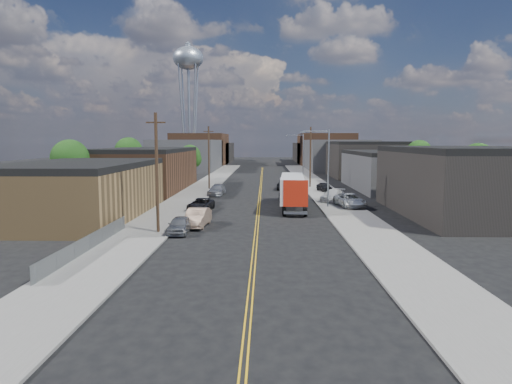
{
  "coord_description": "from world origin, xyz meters",
  "views": [
    {
      "loc": [
        0.72,
        -27.35,
        7.7
      ],
      "look_at": [
        -0.19,
        19.01,
        2.5
      ],
      "focal_mm": 32.0,
      "sensor_mm": 36.0,
      "label": 1
    }
  ],
  "objects_px": {
    "car_right_lot_a": "(350,200)",
    "car_right_lot_b": "(333,195)",
    "car_left_d": "(217,190)",
    "car_right_lot_c": "(324,187)",
    "car_left_a": "(180,225)",
    "semi_truck": "(291,189)",
    "water_tower": "(188,63)",
    "car_left_c": "(201,205)",
    "car_ahead_truck": "(286,184)",
    "car_left_b": "(197,218)"
  },
  "relations": [
    {
      "from": "car_right_lot_a",
      "to": "car_right_lot_c",
      "type": "height_order",
      "value": "car_right_lot_a"
    },
    {
      "from": "semi_truck",
      "to": "car_left_b",
      "type": "distance_m",
      "value": 15.19
    },
    {
      "from": "car_right_lot_a",
      "to": "car_right_lot_b",
      "type": "distance_m",
      "value": 5.23
    },
    {
      "from": "car_left_d",
      "to": "car_right_lot_c",
      "type": "bearing_deg",
      "value": 21.12
    },
    {
      "from": "water_tower",
      "to": "car_left_d",
      "type": "relative_size",
      "value": 7.29
    },
    {
      "from": "car_left_d",
      "to": "car_right_lot_a",
      "type": "bearing_deg",
      "value": -30.58
    },
    {
      "from": "car_right_lot_a",
      "to": "car_ahead_truck",
      "type": "relative_size",
      "value": 0.94
    },
    {
      "from": "semi_truck",
      "to": "car_left_a",
      "type": "xyz_separation_m",
      "value": [
        -10.2,
        -15.18,
        -1.45
      ]
    },
    {
      "from": "car_left_b",
      "to": "car_right_lot_c",
      "type": "xyz_separation_m",
      "value": [
        15.1,
        28.24,
        -0.01
      ]
    },
    {
      "from": "water_tower",
      "to": "car_left_c",
      "type": "distance_m",
      "value": 93.65
    },
    {
      "from": "semi_truck",
      "to": "car_left_d",
      "type": "distance_m",
      "value": 15.46
    },
    {
      "from": "car_left_c",
      "to": "car_ahead_truck",
      "type": "xyz_separation_m",
      "value": [
        10.52,
        22.21,
        0.14
      ]
    },
    {
      "from": "car_left_a",
      "to": "car_left_b",
      "type": "bearing_deg",
      "value": 73.63
    },
    {
      "from": "car_left_a",
      "to": "car_left_c",
      "type": "distance_m",
      "value": 12.65
    },
    {
      "from": "water_tower",
      "to": "car_left_c",
      "type": "height_order",
      "value": "water_tower"
    },
    {
      "from": "semi_truck",
      "to": "car_right_lot_c",
      "type": "height_order",
      "value": "semi_truck"
    },
    {
      "from": "semi_truck",
      "to": "car_left_d",
      "type": "bearing_deg",
      "value": 133.42
    },
    {
      "from": "semi_truck",
      "to": "car_left_d",
      "type": "xyz_separation_m",
      "value": [
        -9.9,
        11.78,
        -1.43
      ]
    },
    {
      "from": "car_left_c",
      "to": "car_left_b",
      "type": "bearing_deg",
      "value": -77.18
    },
    {
      "from": "car_right_lot_a",
      "to": "car_left_b",
      "type": "bearing_deg",
      "value": -152.56
    },
    {
      "from": "car_right_lot_a",
      "to": "car_right_lot_b",
      "type": "height_order",
      "value": "car_right_lot_a"
    },
    {
      "from": "water_tower",
      "to": "car_left_b",
      "type": "distance_m",
      "value": 102.68
    },
    {
      "from": "water_tower",
      "to": "car_left_d",
      "type": "xyz_separation_m",
      "value": [
        15.89,
        -73.04,
        -29.91
      ]
    },
    {
      "from": "car_right_lot_c",
      "to": "car_left_a",
      "type": "bearing_deg",
      "value": -129.17
    },
    {
      "from": "water_tower",
      "to": "car_right_lot_b",
      "type": "xyz_separation_m",
      "value": [
        31.3,
        -80.04,
        -29.78
      ]
    },
    {
      "from": "semi_truck",
      "to": "car_left_b",
      "type": "xyz_separation_m",
      "value": [
        -9.19,
        -12.02,
        -1.35
      ]
    },
    {
      "from": "water_tower",
      "to": "car_ahead_truck",
      "type": "xyz_separation_m",
      "value": [
        26.12,
        -65.14,
        -29.83
      ]
    },
    {
      "from": "car_right_lot_b",
      "to": "semi_truck",
      "type": "bearing_deg",
      "value": -111.12
    },
    {
      "from": "car_right_lot_a",
      "to": "car_ahead_truck",
      "type": "distance_m",
      "value": 20.98
    },
    {
      "from": "semi_truck",
      "to": "car_right_lot_b",
      "type": "height_order",
      "value": "semi_truck"
    },
    {
      "from": "car_left_b",
      "to": "car_right_lot_b",
      "type": "distance_m",
      "value": 22.32
    },
    {
      "from": "car_left_c",
      "to": "car_right_lot_c",
      "type": "bearing_deg",
      "value": 56.07
    },
    {
      "from": "car_ahead_truck",
      "to": "car_left_a",
      "type": "bearing_deg",
      "value": -100.67
    },
    {
      "from": "semi_truck",
      "to": "car_left_c",
      "type": "distance_m",
      "value": 10.61
    },
    {
      "from": "car_left_a",
      "to": "car_left_c",
      "type": "xyz_separation_m",
      "value": [
        0.0,
        12.65,
        -0.04
      ]
    },
    {
      "from": "car_right_lot_a",
      "to": "car_left_a",
      "type": "bearing_deg",
      "value": -147.61
    },
    {
      "from": "water_tower",
      "to": "semi_truck",
      "type": "bearing_deg",
      "value": -73.08
    },
    {
      "from": "car_left_a",
      "to": "car_left_c",
      "type": "bearing_deg",
      "value": 91.35
    },
    {
      "from": "car_right_lot_b",
      "to": "car_right_lot_c",
      "type": "xyz_separation_m",
      "value": [
        0.42,
        11.44,
        -0.05
      ]
    },
    {
      "from": "car_left_a",
      "to": "semi_truck",
      "type": "bearing_deg",
      "value": 57.46
    },
    {
      "from": "car_left_c",
      "to": "car_right_lot_a",
      "type": "distance_m",
      "value": 17.06
    },
    {
      "from": "water_tower",
      "to": "car_right_lot_c",
      "type": "distance_m",
      "value": 81.25
    },
    {
      "from": "car_left_d",
      "to": "car_ahead_truck",
      "type": "xyz_separation_m",
      "value": [
        10.23,
        7.9,
        0.09
      ]
    },
    {
      "from": "car_right_lot_c",
      "to": "car_left_d",
      "type": "bearing_deg",
      "value": -176.34
    },
    {
      "from": "semi_truck",
      "to": "car_right_lot_b",
      "type": "relative_size",
      "value": 2.98
    },
    {
      "from": "car_left_c",
      "to": "car_ahead_truck",
      "type": "height_order",
      "value": "car_ahead_truck"
    },
    {
      "from": "car_right_lot_b",
      "to": "car_left_d",
      "type": "bearing_deg",
      "value": -176.58
    },
    {
      "from": "car_left_b",
      "to": "car_ahead_truck",
      "type": "bearing_deg",
      "value": 77.83
    },
    {
      "from": "semi_truck",
      "to": "car_right_lot_c",
      "type": "relative_size",
      "value": 3.79
    },
    {
      "from": "car_right_lot_c",
      "to": "car_ahead_truck",
      "type": "distance_m",
      "value": 6.57
    }
  ]
}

